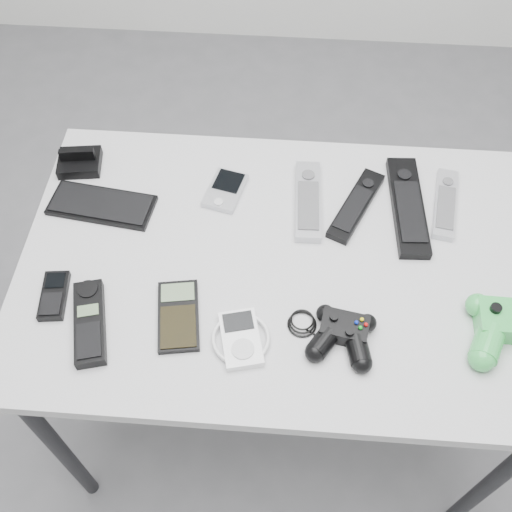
# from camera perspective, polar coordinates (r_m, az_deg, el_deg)

# --- Properties ---
(floor) EXTENTS (3.50, 3.50, 0.00)m
(floor) POSITION_cam_1_polar(r_m,az_deg,el_deg) (1.84, -1.03, -12.41)
(floor) COLOR slate
(floor) RESTS_ON ground
(desk) EXTENTS (1.07, 0.69, 0.71)m
(desk) POSITION_cam_1_polar(r_m,az_deg,el_deg) (1.25, 2.71, -2.07)
(desk) COLOR #ACACAE
(desk) RESTS_ON floor
(pda_keyboard) EXTENTS (0.23, 0.12, 0.01)m
(pda_keyboard) POSITION_cam_1_polar(r_m,az_deg,el_deg) (1.32, -14.49, 4.75)
(pda_keyboard) COLOR black
(pda_keyboard) RESTS_ON desk
(dock_bracket) EXTENTS (0.10, 0.09, 0.05)m
(dock_bracket) POSITION_cam_1_polar(r_m,az_deg,el_deg) (1.40, -16.56, 8.90)
(dock_bracket) COLOR black
(dock_bracket) RESTS_ON desk
(pda) EXTENTS (0.09, 0.12, 0.02)m
(pda) POSITION_cam_1_polar(r_m,az_deg,el_deg) (1.30, -2.95, 6.30)
(pda) COLOR #ADAEB4
(pda) RESTS_ON desk
(remote_silver_a) EXTENTS (0.06, 0.21, 0.02)m
(remote_silver_a) POSITION_cam_1_polar(r_m,az_deg,el_deg) (1.28, 4.98, 5.33)
(remote_silver_a) COLOR #ADAEB4
(remote_silver_a) RESTS_ON desk
(remote_black_a) EXTENTS (0.13, 0.21, 0.02)m
(remote_black_a) POSITION_cam_1_polar(r_m,az_deg,el_deg) (1.29, 9.52, 4.83)
(remote_black_a) COLOR black
(remote_black_a) RESTS_ON desk
(remote_black_b) EXTENTS (0.08, 0.27, 0.03)m
(remote_black_b) POSITION_cam_1_polar(r_m,az_deg,el_deg) (1.31, 14.26, 4.69)
(remote_black_b) COLOR black
(remote_black_b) RESTS_ON desk
(remote_silver_b) EXTENTS (0.07, 0.19, 0.02)m
(remote_silver_b) POSITION_cam_1_polar(r_m,az_deg,el_deg) (1.34, 17.60, 4.80)
(remote_silver_b) COLOR #B2B2B9
(remote_silver_b) RESTS_ON desk
(mobile_phone) EXTENTS (0.06, 0.11, 0.02)m
(mobile_phone) POSITION_cam_1_polar(r_m,az_deg,el_deg) (1.21, -18.69, -3.57)
(mobile_phone) COLOR black
(mobile_phone) RESTS_ON desk
(cordless_handset) EXTENTS (0.10, 0.18, 0.03)m
(cordless_handset) POSITION_cam_1_polar(r_m,az_deg,el_deg) (1.15, -15.57, -6.12)
(cordless_handset) COLOR black
(cordless_handset) RESTS_ON desk
(calculator) EXTENTS (0.10, 0.16, 0.01)m
(calculator) POSITION_cam_1_polar(r_m,az_deg,el_deg) (1.13, -7.41, -5.65)
(calculator) COLOR black
(calculator) RESTS_ON desk
(mp3_player) EXTENTS (0.13, 0.14, 0.02)m
(mp3_player) POSITION_cam_1_polar(r_m,az_deg,el_deg) (1.10, -1.46, -7.86)
(mp3_player) COLOR white
(mp3_player) RESTS_ON desk
(controller_black) EXTENTS (0.23, 0.16, 0.04)m
(controller_black) POSITION_cam_1_polar(r_m,az_deg,el_deg) (1.10, 8.31, -7.30)
(controller_black) COLOR black
(controller_black) RESTS_ON desk
(controller_green) EXTENTS (0.16, 0.17, 0.05)m
(controller_green) POSITION_cam_1_polar(r_m,az_deg,el_deg) (1.18, 23.05, -6.31)
(controller_green) COLOR green
(controller_green) RESTS_ON desk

